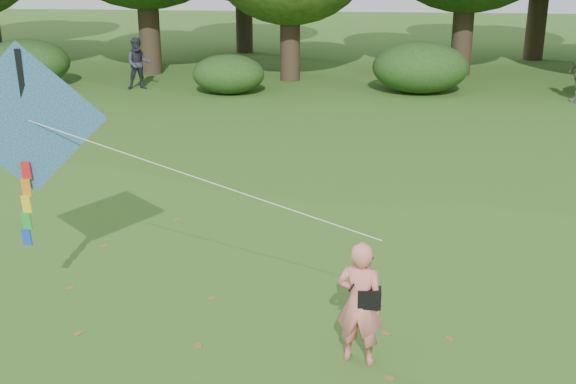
{
  "coord_description": "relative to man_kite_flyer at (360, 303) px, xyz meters",
  "views": [
    {
      "loc": [
        0.68,
        -8.95,
        5.34
      ],
      "look_at": [
        -0.36,
        2.0,
        1.5
      ],
      "focal_mm": 45.0,
      "sensor_mm": 36.0,
      "label": 1
    }
  ],
  "objects": [
    {
      "name": "crossbody_bag",
      "position": [
        0.12,
        -0.03,
        0.11
      ],
      "size": [
        0.43,
        0.2,
        0.7
      ],
      "color": "black",
      "rests_on": "ground"
    },
    {
      "name": "man_kite_flyer",
      "position": [
        0.0,
        0.0,
        0.0
      ],
      "size": [
        0.71,
        0.56,
        1.72
      ],
      "primitive_type": "imported",
      "rotation": [
        0.0,
        0.0,
        2.88
      ],
      "color": "#ED796F",
      "rests_on": "ground"
    },
    {
      "name": "bystander_left",
      "position": [
        -8.34,
        18.11,
        0.1
      ],
      "size": [
        1.13,
        1.01,
        1.93
      ],
      "primitive_type": "imported",
      "rotation": [
        0.0,
        0.0,
        0.35
      ],
      "color": "#2B2D3A",
      "rests_on": "ground"
    },
    {
      "name": "fallen_leaves",
      "position": [
        -2.45,
        1.21,
        -0.86
      ],
      "size": [
        6.43,
        5.92,
        0.01
      ],
      "color": "brown",
      "rests_on": "ground"
    },
    {
      "name": "shrub_band",
      "position": [
        -1.54,
        18.08,
        -0.0
      ],
      "size": [
        39.15,
        3.22,
        1.88
      ],
      "color": "#264919",
      "rests_on": "ground"
    },
    {
      "name": "ground",
      "position": [
        -0.82,
        0.48,
        -0.86
      ],
      "size": [
        100.0,
        100.0,
        0.0
      ],
      "primitive_type": "plane",
      "color": "#265114",
      "rests_on": "ground"
    },
    {
      "name": "flying_kite",
      "position": [
        -4.68,
        0.92,
        2.08
      ],
      "size": [
        6.02,
        1.24,
        3.02
      ],
      "color": "#2548A0",
      "rests_on": "ground"
    }
  ]
}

